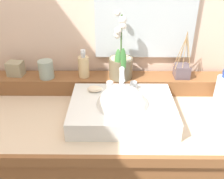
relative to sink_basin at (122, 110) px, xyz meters
The scene contains 11 objects.
wall_back 0.56m from the sink_basin, 99.68° to the left, with size 2.95×0.20×2.56m, color beige.
back_ledge 0.26m from the sink_basin, 106.53° to the left, with size 1.27×0.13×0.08m, color brown.
sink_basin is the anchor object (origin of this frame).
soap_bar 0.17m from the sink_basin, 141.22° to the left, with size 0.07×0.04×0.02m, color beige.
potted_plant 0.26m from the sink_basin, 90.82° to the left, with size 0.12×0.13×0.33m.
soap_dispenser 0.32m from the sink_basin, 127.51° to the left, with size 0.05×0.06×0.14m.
tumbler_cup 0.45m from the sink_basin, 148.40° to the left, with size 0.07×0.07×0.09m, color #93A293.
reed_diffuser 0.40m from the sink_basin, 38.62° to the left, with size 0.08×0.09×0.23m.
trinket_box 0.60m from the sink_basin, 154.37° to the left, with size 0.08×0.06×0.07m, color gray.
lotion_bottle 0.49m from the sink_basin, 14.90° to the left, with size 0.06×0.06×0.18m.
mirror 0.52m from the sink_basin, 70.33° to the left, with size 0.49×0.02×0.55m, color silver.
Camera 1 is at (0.04, -0.96, 1.56)m, focal length 40.98 mm.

